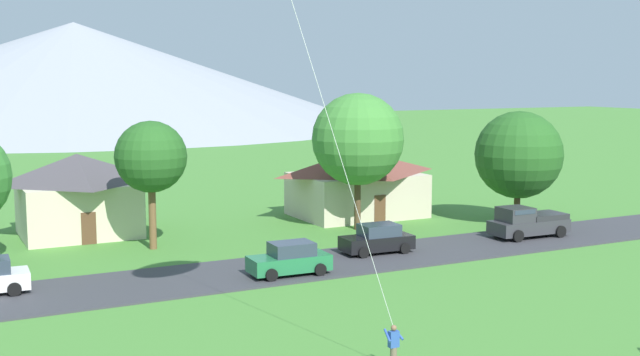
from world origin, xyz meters
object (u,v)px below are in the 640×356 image
object	(u,v)px
tree_near_left	(358,139)
parked_car_green_mid_east	(290,259)
tree_right_of_center	(151,157)
pickup_truck_charcoal_west_side	(527,222)
house_left_center	(357,182)
house_leftmost	(78,193)
tree_center	(519,155)
parked_car_black_west_end	(377,239)

from	to	relation	value
tree_near_left	parked_car_green_mid_east	xyz separation A→B (m)	(-9.42, -9.47, -5.25)
parked_car_green_mid_east	tree_right_of_center	bearing A→B (deg)	115.45
pickup_truck_charcoal_west_side	tree_right_of_center	bearing A→B (deg)	160.88
tree_near_left	pickup_truck_charcoal_west_side	distance (m)	12.24
tree_near_left	tree_right_of_center	distance (m)	14.02
house_left_center	pickup_truck_charcoal_west_side	xyz separation A→B (m)	(5.63, -12.16, -1.49)
tree_right_of_center	parked_car_green_mid_east	distance (m)	11.65
house_leftmost	tree_center	xyz separation A→B (m)	(28.24, -9.76, 2.11)
house_leftmost	tree_near_left	world-z (taller)	tree_near_left
tree_center	pickup_truck_charcoal_west_side	xyz separation A→B (m)	(-2.85, -4.28, -3.81)
tree_center	parked_car_black_west_end	distance (m)	14.85
tree_near_left	parked_car_black_west_end	distance (m)	9.25
parked_car_black_west_end	parked_car_green_mid_east	world-z (taller)	same
tree_near_left	pickup_truck_charcoal_west_side	size ratio (longest dim) A/B	1.76
house_left_center	pickup_truck_charcoal_west_side	distance (m)	13.49
tree_near_left	tree_center	bearing A→B (deg)	-16.41
house_left_center	parked_car_green_mid_east	distance (m)	18.59
house_left_center	tree_right_of_center	size ratio (longest dim) A/B	1.24
tree_near_left	house_left_center	bearing A→B (deg)	60.91
tree_near_left	parked_car_black_west_end	bearing A→B (deg)	-110.85
house_leftmost	tree_near_left	distance (m)	18.68
tree_near_left	tree_center	xyz separation A→B (m)	(11.06, -3.26, -1.25)
tree_center	tree_near_left	bearing A→B (deg)	163.59
parked_car_green_mid_east	pickup_truck_charcoal_west_side	xyz separation A→B (m)	(17.63, 1.94, 0.19)
tree_right_of_center	parked_car_black_west_end	world-z (taller)	tree_right_of_center
tree_right_of_center	parked_car_black_west_end	size ratio (longest dim) A/B	1.80
tree_near_left	parked_car_black_west_end	world-z (taller)	tree_near_left
parked_car_black_west_end	house_leftmost	bearing A→B (deg)	136.75
parked_car_black_west_end	parked_car_green_mid_east	size ratio (longest dim) A/B	1.00
parked_car_black_west_end	pickup_truck_charcoal_west_side	world-z (taller)	pickup_truck_charcoal_west_side
tree_center	parked_car_green_mid_east	bearing A→B (deg)	-163.12
house_leftmost	tree_near_left	bearing A→B (deg)	-20.73
tree_center	tree_right_of_center	bearing A→B (deg)	172.22
tree_center	parked_car_green_mid_east	xyz separation A→B (m)	(-20.47, -6.21, -4.01)
house_left_center	parked_car_green_mid_east	world-z (taller)	house_left_center
house_left_center	tree_near_left	size ratio (longest dim) A/B	1.04
house_leftmost	house_left_center	distance (m)	19.85
tree_near_left	parked_car_green_mid_east	size ratio (longest dim) A/B	2.17
parked_car_black_west_end	parked_car_green_mid_east	xyz separation A→B (m)	(-6.71, -2.36, 0.00)
parked_car_black_west_end	house_left_center	bearing A→B (deg)	65.77
house_leftmost	pickup_truck_charcoal_west_side	size ratio (longest dim) A/B	1.47
house_leftmost	tree_right_of_center	xyz separation A→B (m)	(3.18, -6.33, 2.77)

